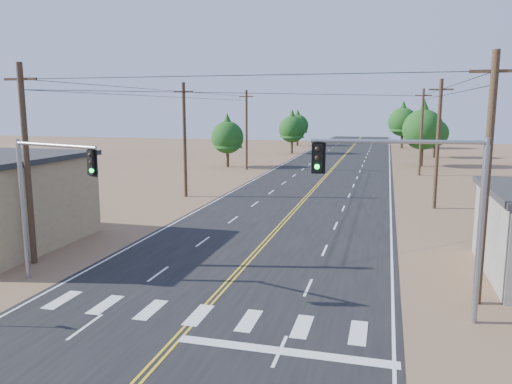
% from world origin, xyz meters
% --- Properties ---
extents(road, '(15.00, 200.00, 0.02)m').
position_xyz_m(road, '(0.00, 30.00, 0.01)').
color(road, black).
rests_on(road, ground).
extents(utility_pole_left_near, '(1.80, 0.30, 10.00)m').
position_xyz_m(utility_pole_left_near, '(-10.50, 12.00, 5.12)').
color(utility_pole_left_near, '#4C3826').
rests_on(utility_pole_left_near, ground).
extents(utility_pole_left_mid, '(1.80, 0.30, 10.00)m').
position_xyz_m(utility_pole_left_mid, '(-10.50, 32.00, 5.12)').
color(utility_pole_left_mid, '#4C3826').
rests_on(utility_pole_left_mid, ground).
extents(utility_pole_left_far, '(1.80, 0.30, 10.00)m').
position_xyz_m(utility_pole_left_far, '(-10.50, 52.00, 5.12)').
color(utility_pole_left_far, '#4C3826').
rests_on(utility_pole_left_far, ground).
extents(utility_pole_right_near, '(1.80, 0.30, 10.00)m').
position_xyz_m(utility_pole_right_near, '(10.50, 12.00, 5.12)').
color(utility_pole_right_near, '#4C3826').
rests_on(utility_pole_right_near, ground).
extents(utility_pole_right_mid, '(1.80, 0.30, 10.00)m').
position_xyz_m(utility_pole_right_mid, '(10.50, 32.00, 5.12)').
color(utility_pole_right_mid, '#4C3826').
rests_on(utility_pole_right_mid, ground).
extents(utility_pole_right_far, '(1.80, 0.30, 10.00)m').
position_xyz_m(utility_pole_right_far, '(10.50, 52.00, 5.12)').
color(utility_pole_right_far, '#4C3826').
rests_on(utility_pole_right_far, ground).
extents(signal_mast_left, '(5.09, 1.90, 6.47)m').
position_xyz_m(signal_mast_left, '(-7.79, 9.52, 4.37)').
color(signal_mast_left, gray).
rests_on(signal_mast_left, ground).
extents(signal_mast_right, '(6.20, 0.95, 6.84)m').
position_xyz_m(signal_mast_right, '(8.27, 9.82, 4.67)').
color(signal_mast_right, gray).
rests_on(signal_mast_right, ground).
extents(tree_left_near, '(4.29, 4.29, 7.15)m').
position_xyz_m(tree_left_near, '(-13.77, 54.27, 4.37)').
color(tree_left_near, '#3F2D1E').
rests_on(tree_left_near, ground).
extents(tree_left_mid, '(4.54, 4.54, 7.57)m').
position_xyz_m(tree_left_mid, '(-9.14, 75.93, 4.63)').
color(tree_left_mid, '#3F2D1E').
rests_on(tree_left_mid, ground).
extents(tree_left_far, '(4.51, 4.51, 7.52)m').
position_xyz_m(tree_left_far, '(-11.39, 94.11, 4.60)').
color(tree_left_far, '#3F2D1E').
rests_on(tree_left_far, ground).
extents(tree_right_near, '(5.38, 5.38, 8.97)m').
position_xyz_m(tree_right_near, '(11.30, 61.67, 5.49)').
color(tree_right_near, '#3F2D1E').
rests_on(tree_right_near, ground).
extents(tree_right_mid, '(4.19, 4.19, 6.99)m').
position_xyz_m(tree_right_mid, '(14.00, 74.65, 4.27)').
color(tree_right_mid, '#3F2D1E').
rests_on(tree_right_mid, ground).
extents(tree_right_far, '(5.53, 5.53, 9.21)m').
position_xyz_m(tree_right_far, '(9.50, 92.74, 5.63)').
color(tree_right_far, '#3F2D1E').
rests_on(tree_right_far, ground).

